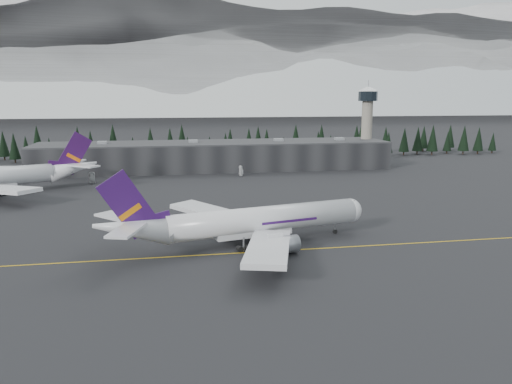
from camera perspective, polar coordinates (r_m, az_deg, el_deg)
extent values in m
plane|color=black|center=(111.65, 1.86, -6.46)|extent=(1400.00, 1400.00, 0.00)
cube|color=gold|center=(109.79, 2.08, -6.76)|extent=(400.00, 0.40, 0.02)
cube|color=black|center=(231.86, -4.69, 4.10)|extent=(160.00, 30.00, 12.00)
cube|color=#333335|center=(231.20, -4.71, 5.65)|extent=(160.00, 30.00, 0.60)
cylinder|color=gray|center=(252.45, 12.52, 6.71)|extent=(5.20, 5.20, 32.00)
cylinder|color=black|center=(251.86, 12.68, 10.63)|extent=(9.20, 9.20, 4.50)
cone|color=silver|center=(251.88, 12.71, 11.41)|extent=(10.00, 10.00, 2.00)
cube|color=black|center=(268.34, -5.49, 5.33)|extent=(360.00, 20.00, 15.00)
cylinder|color=silver|center=(114.70, 1.00, -3.14)|extent=(46.08, 15.78, 5.98)
sphere|color=silver|center=(125.51, 10.63, -2.09)|extent=(5.98, 5.98, 5.98)
cone|color=silver|center=(106.31, -13.95, -4.09)|extent=(17.65, 9.47, 8.66)
cube|color=silver|center=(126.99, -4.30, -2.52)|extent=(24.22, 26.43, 2.56)
cylinder|color=#989AA0|center=(124.41, -0.86, -3.58)|extent=(7.15, 5.10, 3.79)
cube|color=silver|center=(99.18, 1.46, -6.35)|extent=(15.15, 29.06, 2.56)
cylinder|color=#989AA0|center=(106.86, 3.17, -6.04)|extent=(7.15, 5.10, 3.79)
cube|color=#30104F|center=(105.07, -14.34, -1.44)|extent=(12.44, 3.22, 14.85)
cube|color=orange|center=(105.42, -14.20, -2.22)|extent=(4.87, 1.60, 3.66)
cube|color=silver|center=(111.47, -15.48, -2.74)|extent=(10.72, 11.12, 0.50)
cube|color=silver|center=(99.95, -14.57, -4.25)|extent=(7.58, 11.81, 0.50)
cylinder|color=black|center=(124.35, 9.03, -4.06)|extent=(0.50, 0.50, 2.99)
cylinder|color=black|center=(117.24, -3.03, -4.85)|extent=(0.50, 0.50, 2.99)
cylinder|color=black|center=(109.18, -1.41, -6.04)|extent=(0.50, 0.50, 2.99)
cone|color=white|center=(197.55, -20.15, 2.57)|extent=(19.43, 12.76, 9.47)
cube|color=white|center=(177.86, -27.21, 0.28)|extent=(28.85, 26.50, 2.79)
cube|color=#330F47|center=(196.99, -20.10, 4.18)|extent=(13.05, 5.54, 16.23)
cube|color=orange|center=(197.13, -20.13, 3.71)|extent=(5.17, 2.50, 4.00)
cube|color=white|center=(191.45, -19.14, 2.85)|extent=(12.42, 11.31, 0.54)
cube|color=white|center=(204.14, -19.96, 3.27)|extent=(6.65, 12.59, 0.54)
cylinder|color=black|center=(190.16, -27.13, 0.10)|extent=(0.54, 0.54, 3.27)
imported|color=#BABABC|center=(202.28, -18.19, 1.06)|extent=(2.63, 4.95, 1.32)
imported|color=silver|center=(211.27, -1.68, 2.04)|extent=(4.91, 3.40, 1.55)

